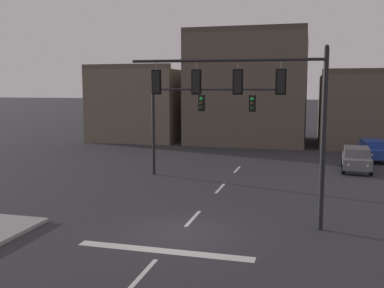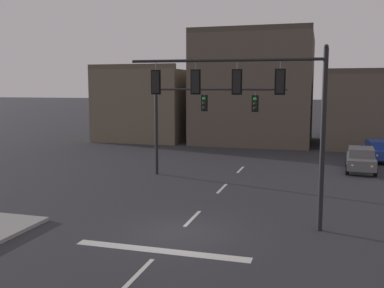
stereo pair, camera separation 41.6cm
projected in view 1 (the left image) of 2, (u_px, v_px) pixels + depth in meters
name	position (u px, v px, depth m)	size (l,w,h in m)	color
ground_plane	(180.00, 233.00, 17.36)	(400.00, 400.00, 0.00)	#2B2B30
stop_bar_paint	(164.00, 251.00, 15.44)	(6.40, 0.50, 0.01)	silver
lane_centreline	(193.00, 218.00, 19.27)	(0.16, 26.40, 0.01)	silver
signal_mast_near_side	(256.00, 99.00, 17.63)	(7.87, 0.67, 7.31)	black
signal_mast_far_side	(191.00, 111.00, 28.01)	(8.38, 0.54, 6.37)	black
car_lot_nearside	(356.00, 158.00, 30.22)	(2.09, 4.53, 1.61)	slate
car_lot_middle	(373.00, 150.00, 34.48)	(2.22, 4.57, 1.61)	navy
building_row	(263.00, 100.00, 45.98)	(33.75, 13.49, 11.29)	#665B4C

